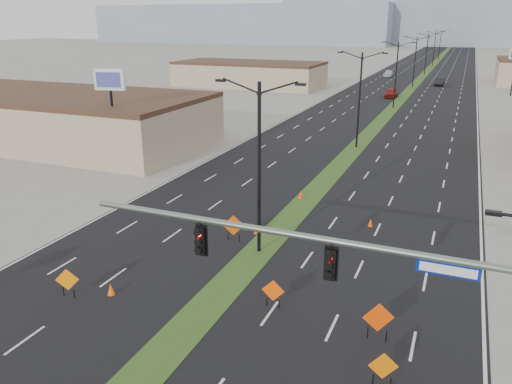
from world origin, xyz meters
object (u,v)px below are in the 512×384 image
at_px(streetlight_4, 427,53).
at_px(construction_sign_5, 378,319).
at_px(construction_sign_3, 273,292).
at_px(car_left, 391,93).
at_px(construction_sign_1, 67,281).
at_px(streetlight_6, 440,44).
at_px(pole_sign_west, 110,87).
at_px(car_far, 388,74).
at_px(construction_sign_4, 383,367).
at_px(cone_2, 371,223).
at_px(signal_mast, 385,286).
at_px(streetlight_2, 396,73).
at_px(streetlight_3, 415,60).
at_px(streetlight_1, 360,97).
at_px(cone_3, 301,195).
at_px(streetlight_5, 434,47).
at_px(car_mid, 440,82).
at_px(construction_sign_2, 234,226).
at_px(cone_0, 111,289).
at_px(cone_1, 256,230).
at_px(streetlight_0, 259,164).

height_order(streetlight_4, construction_sign_5, streetlight_4).
height_order(construction_sign_3, construction_sign_5, construction_sign_5).
distance_m(car_left, construction_sign_1, 76.25).
relative_size(streetlight_6, pole_sign_west, 1.13).
bearing_deg(streetlight_6, car_far, -96.84).
distance_m(construction_sign_4, cone_2, 15.75).
height_order(signal_mast, pole_sign_west, pole_sign_west).
xyz_separation_m(signal_mast, cone_2, (-3.11, 16.40, -4.51)).
bearing_deg(cone_2, streetlight_2, 96.27).
relative_size(streetlight_3, streetlight_4, 1.00).
relative_size(streetlight_1, pole_sign_west, 1.13).
relative_size(streetlight_1, car_far, 2.06).
bearing_deg(construction_sign_3, car_left, 85.53).
height_order(streetlight_4, pole_sign_west, streetlight_4).
xyz_separation_m(construction_sign_5, pole_sign_west, (-28.19, 19.11, 6.15)).
bearing_deg(streetlight_6, car_left, -91.14).
relative_size(streetlight_1, cone_3, 15.67).
xyz_separation_m(streetlight_6, cone_3, (-0.55, -158.18, -5.10)).
distance_m(construction_sign_4, cone_3, 20.96).
height_order(streetlight_4, construction_sign_4, streetlight_4).
bearing_deg(streetlight_5, streetlight_1, -90.00).
relative_size(car_mid, pole_sign_west, 0.55).
relative_size(car_left, construction_sign_1, 3.14).
distance_m(cone_3, pole_sign_west, 21.06).
bearing_deg(car_far, construction_sign_2, -86.89).
relative_size(car_far, construction_sign_1, 3.16).
bearing_deg(pole_sign_west, car_mid, 57.70).
height_order(streetlight_5, cone_0, streetlight_5).
xyz_separation_m(construction_sign_2, construction_sign_3, (4.94, -6.14, -0.18)).
bearing_deg(streetlight_3, cone_3, -90.42).
bearing_deg(car_far, cone_2, -82.34).
height_order(cone_0, cone_2, cone_0).
bearing_deg(cone_3, car_left, 91.44).
bearing_deg(cone_1, construction_sign_4, -49.16).
xyz_separation_m(streetlight_3, pole_sign_west, (-20.19, -71.04, 1.80)).
distance_m(streetlight_2, construction_sign_2, 55.48).
height_order(car_mid, cone_0, car_mid).
relative_size(construction_sign_1, construction_sign_3, 1.06).
xyz_separation_m(streetlight_4, cone_3, (-0.55, -102.18, -5.10)).
distance_m(streetlight_0, streetlight_2, 56.00).
height_order(streetlight_3, car_far, streetlight_3).
height_order(cone_0, pole_sign_west, pole_sign_west).
relative_size(signal_mast, car_mid, 3.32).
xyz_separation_m(construction_sign_3, cone_1, (-4.09, 7.76, -0.55)).
relative_size(streetlight_3, construction_sign_2, 5.75).
xyz_separation_m(streetlight_5, streetlight_6, (0.00, 28.00, 0.00)).
bearing_deg(streetlight_4, construction_sign_3, -88.57).
bearing_deg(streetlight_6, cone_1, -90.40).
bearing_deg(streetlight_6, cone_0, -91.63).
bearing_deg(construction_sign_4, cone_0, 154.40).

